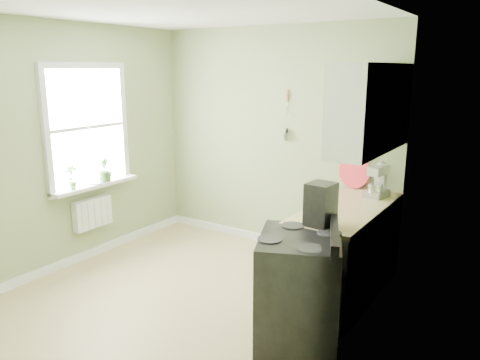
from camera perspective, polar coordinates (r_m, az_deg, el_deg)
The scene contains 21 objects.
floor at distance 4.77m, azimuth -7.29°, elevation -14.28°, with size 3.20×3.60×0.02m, color tan.
ceiling at distance 4.26m, azimuth -8.44°, elevation 20.15°, with size 3.20×3.60×0.02m, color white.
wall_back at distance 5.78m, azimuth 4.07°, elevation 4.94°, with size 3.20×0.02×2.70m, color #91A26E.
wall_left at distance 5.50m, azimuth -20.62°, elevation 3.66°, with size 0.02×3.60×2.70m, color #91A26E.
wall_right at distance 3.49m, azimuth 12.52°, elevation -1.02°, with size 0.02×3.60×2.70m, color #91A26E.
base_cabinets at distance 4.77m, azimuth 12.83°, elevation -8.64°, with size 0.60×1.60×0.87m, color white.
countertop at distance 4.63m, azimuth 13.01°, elevation -3.39°, with size 0.64×1.60×0.04m, color #D1BE80.
upper_cabinets at distance 4.50m, azimuth 15.74°, elevation 8.46°, with size 0.35×1.40×0.80m, color white.
window at distance 5.63m, azimuth -18.16°, elevation 6.13°, with size 0.06×1.14×1.44m.
window_sill at distance 5.69m, azimuth -17.21°, elevation -0.61°, with size 0.18×1.14×0.04m, color white.
radiator at distance 5.77m, azimuth -17.55°, elevation -3.85°, with size 0.12×0.50×0.35m, color white.
wall_utensils at distance 5.63m, azimuth 5.74°, elevation 6.88°, with size 0.02×0.14×0.58m.
stove at distance 3.93m, azimuth 7.20°, elevation -12.99°, with size 0.91×0.93×1.03m.
stand_mixer at distance 5.01m, azimuth 16.44°, elevation -0.26°, with size 0.22×0.32×0.36m.
kettle at distance 4.45m, azimuth 9.54°, elevation -2.36°, with size 0.18×0.11×0.19m.
coffee_maker at distance 3.99m, azimuth 9.77°, elevation -3.06°, with size 0.23×0.25×0.37m.
red_tray at distance 5.30m, azimuth 13.79°, elevation 0.99°, with size 0.37×0.37×0.02m, color red.
jar at distance 4.02m, azimuth 8.48°, elevation -4.90°, with size 0.07×0.07×0.07m.
plant_a at distance 5.45m, azimuth -19.84°, elevation 0.36°, with size 0.15×0.10×0.28m, color #52833E.
plant_b at distance 5.72m, azimuth -16.34°, elevation 1.21°, with size 0.16×0.13×0.29m, color #52833E.
plant_c at distance 5.74m, azimuth -16.09°, elevation 1.19°, with size 0.15×0.15×0.27m, color #52833E.
Camera 1 is at (2.79, -3.17, 2.21)m, focal length 35.00 mm.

